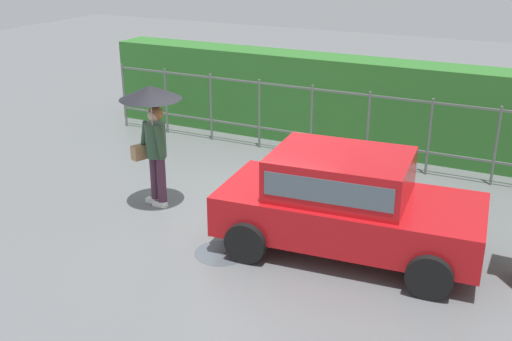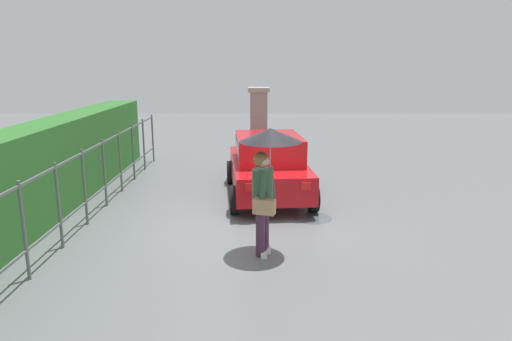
# 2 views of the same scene
# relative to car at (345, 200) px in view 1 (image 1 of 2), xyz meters

# --- Properties ---
(ground_plane) EXTENTS (40.00, 40.00, 0.00)m
(ground_plane) POSITION_rel_car_xyz_m (-1.86, 0.48, -0.80)
(ground_plane) COLOR slate
(car) EXTENTS (3.86, 2.13, 1.48)m
(car) POSITION_rel_car_xyz_m (0.00, 0.00, 0.00)
(car) COLOR #B71116
(car) RESTS_ON ground
(pedestrian) EXTENTS (1.00, 1.00, 2.10)m
(pedestrian) POSITION_rel_car_xyz_m (-3.34, 0.09, 0.77)
(pedestrian) COLOR #47283D
(pedestrian) RESTS_ON ground
(fence_section) EXTENTS (10.76, 0.05, 1.50)m
(fence_section) POSITION_rel_car_xyz_m (-1.35, 3.59, 0.02)
(fence_section) COLOR #59605B
(fence_section) RESTS_ON ground
(hedge_row) EXTENTS (11.71, 0.90, 1.90)m
(hedge_row) POSITION_rel_car_xyz_m (-1.35, 4.60, 0.15)
(hedge_row) COLOR #2D6B28
(hedge_row) RESTS_ON ground
(puddle_near) EXTENTS (0.78, 0.78, 0.00)m
(puddle_near) POSITION_rel_car_xyz_m (-1.55, -0.89, -0.80)
(puddle_near) COLOR #4C545B
(puddle_near) RESTS_ON ground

